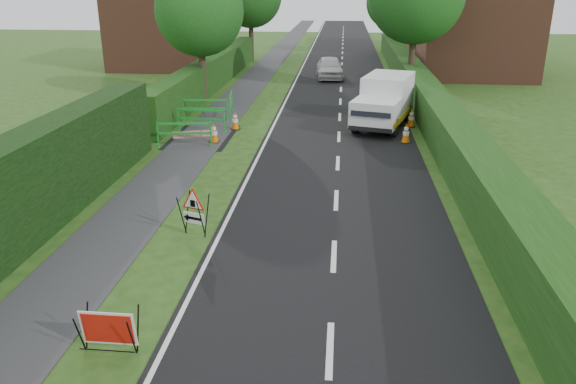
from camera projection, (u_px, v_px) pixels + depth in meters
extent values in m
plane|color=#224614|center=(218.00, 273.00, 12.18)|extent=(120.00, 120.00, 0.00)
cube|color=black|center=(342.00, 60.00, 44.53)|extent=(6.00, 90.00, 0.02)
cube|color=#2D2D30|center=(273.00, 59.00, 45.02)|extent=(2.00, 90.00, 0.02)
cube|color=#14380F|center=(213.00, 87.00, 33.10)|extent=(1.00, 24.00, 1.80)
cube|color=#14380F|center=(425.00, 114.00, 26.49)|extent=(1.20, 50.00, 1.50)
cube|color=brown|center=(167.00, 28.00, 40.02)|extent=(7.00, 7.00, 5.50)
cube|color=brown|center=(475.00, 33.00, 36.28)|extent=(7.00, 7.00, 5.50)
cube|color=brown|center=(452.00, 19.00, 49.22)|extent=(7.00, 7.00, 5.50)
cylinder|color=#2D2116|center=(203.00, 76.00, 28.88)|extent=(0.36, 0.36, 2.62)
sphere|color=#134716|center=(199.00, 11.00, 27.75)|extent=(4.40, 4.40, 4.40)
cylinder|color=#2D2116|center=(411.00, 64.00, 31.56)|extent=(0.36, 0.36, 2.97)
cylinder|color=#2D2116|center=(251.00, 42.00, 43.74)|extent=(0.36, 0.36, 2.80)
cylinder|color=#2D2116|center=(390.00, 41.00, 46.54)|extent=(0.36, 0.36, 2.45)
sphere|color=#134716|center=(392.00, 2.00, 45.47)|extent=(4.20, 4.20, 4.20)
cylinder|color=black|center=(80.00, 335.00, 9.37)|extent=(0.03, 0.28, 0.78)
cylinder|color=black|center=(87.00, 325.00, 9.64)|extent=(0.03, 0.28, 0.78)
cylinder|color=black|center=(132.00, 338.00, 9.29)|extent=(0.03, 0.28, 0.78)
cylinder|color=black|center=(138.00, 328.00, 9.55)|extent=(0.03, 0.28, 0.78)
cylinder|color=black|center=(107.00, 350.00, 9.41)|extent=(0.96, 0.03, 0.02)
cube|color=white|center=(108.00, 328.00, 9.42)|extent=(0.96, 0.12, 0.68)
cube|color=red|center=(108.00, 329.00, 9.41)|extent=(0.87, 0.10, 0.59)
cylinder|color=black|center=(182.00, 215.00, 13.77)|extent=(0.13, 0.31, 1.05)
cylinder|color=black|center=(188.00, 212.00, 13.99)|extent=(0.13, 0.31, 1.05)
cylinder|color=black|center=(201.00, 219.00, 13.55)|extent=(0.13, 0.31, 1.05)
cylinder|color=black|center=(207.00, 215.00, 13.78)|extent=(0.13, 0.31, 1.05)
cube|color=white|center=(194.00, 218.00, 13.78)|extent=(0.56, 0.21, 0.28)
cube|color=black|center=(194.00, 218.00, 13.77)|extent=(0.40, 0.14, 0.07)
cone|color=black|center=(186.00, 217.00, 13.86)|extent=(0.18, 0.20, 0.17)
cube|color=black|center=(193.00, 204.00, 13.63)|extent=(0.13, 0.05, 0.17)
cube|color=silver|center=(388.00, 95.00, 24.53)|extent=(2.52, 3.28, 1.74)
cube|color=silver|center=(376.00, 113.00, 22.73)|extent=(2.24, 2.29, 1.06)
cube|color=black|center=(371.00, 111.00, 21.85)|extent=(1.58, 0.63, 0.49)
cube|color=#E5BA0C|center=(362.00, 112.00, 24.35)|extent=(1.23, 4.29, 0.22)
cube|color=#E5BA0C|center=(404.00, 116.00, 23.73)|extent=(1.23, 4.29, 0.22)
cube|color=black|center=(370.00, 129.00, 22.12)|extent=(1.73, 0.58, 0.18)
cylinder|color=black|center=(356.00, 124.00, 23.16)|extent=(0.40, 0.75, 0.72)
cylinder|color=black|center=(395.00, 128.00, 22.61)|extent=(0.40, 0.75, 0.72)
cylinder|color=black|center=(372.00, 110.00, 25.69)|extent=(0.40, 0.75, 0.72)
cylinder|color=black|center=(407.00, 113.00, 25.14)|extent=(0.40, 0.75, 0.72)
cube|color=black|center=(405.00, 142.00, 21.87)|extent=(0.38, 0.38, 0.04)
cone|color=orange|center=(406.00, 132.00, 21.73)|extent=(0.32, 0.32, 0.75)
cylinder|color=white|center=(406.00, 133.00, 21.74)|extent=(0.25, 0.25, 0.14)
cylinder|color=white|center=(406.00, 129.00, 21.68)|extent=(0.17, 0.17, 0.10)
cube|color=black|center=(411.00, 126.00, 24.25)|extent=(0.38, 0.38, 0.04)
cone|color=orange|center=(411.00, 117.00, 24.11)|extent=(0.32, 0.32, 0.75)
cylinder|color=white|center=(411.00, 118.00, 24.12)|extent=(0.25, 0.25, 0.14)
cylinder|color=white|center=(412.00, 114.00, 24.06)|extent=(0.17, 0.17, 0.10)
cube|color=black|center=(389.00, 118.00, 25.78)|extent=(0.38, 0.38, 0.04)
cone|color=orange|center=(390.00, 109.00, 25.64)|extent=(0.32, 0.32, 0.75)
cylinder|color=white|center=(390.00, 110.00, 25.66)|extent=(0.25, 0.25, 0.14)
cylinder|color=white|center=(390.00, 106.00, 25.59)|extent=(0.17, 0.17, 0.10)
cube|color=black|center=(214.00, 142.00, 21.92)|extent=(0.38, 0.38, 0.04)
cone|color=orange|center=(214.00, 132.00, 21.78)|extent=(0.32, 0.32, 0.75)
cylinder|color=white|center=(214.00, 133.00, 21.79)|extent=(0.25, 0.25, 0.14)
cylinder|color=white|center=(214.00, 128.00, 21.72)|extent=(0.17, 0.17, 0.10)
cube|color=black|center=(235.00, 129.00, 23.83)|extent=(0.38, 0.38, 0.04)
cone|color=orange|center=(235.00, 120.00, 23.69)|extent=(0.32, 0.32, 0.75)
cylinder|color=white|center=(235.00, 121.00, 23.70)|extent=(0.25, 0.25, 0.14)
cylinder|color=white|center=(235.00, 116.00, 23.64)|extent=(0.17, 0.17, 0.10)
cube|color=#1A8F2A|center=(158.00, 135.00, 21.08)|extent=(0.06, 0.06, 1.00)
cube|color=#1A8F2A|center=(211.00, 134.00, 21.12)|extent=(0.06, 0.06, 1.00)
cube|color=#1A8F2A|center=(184.00, 124.00, 20.95)|extent=(1.99, 0.29, 0.08)
cube|color=#1A8F2A|center=(184.00, 133.00, 21.08)|extent=(1.99, 0.29, 0.08)
cube|color=#1A8F2A|center=(159.00, 147.00, 21.25)|extent=(0.10, 0.35, 0.04)
cube|color=#1A8F2A|center=(212.00, 147.00, 21.29)|extent=(0.10, 0.35, 0.04)
cube|color=#1A8F2A|center=(178.00, 119.00, 23.42)|extent=(0.05, 0.05, 1.00)
cube|color=#1A8F2A|center=(224.00, 121.00, 23.06)|extent=(0.05, 0.05, 1.00)
cube|color=#1A8F2A|center=(200.00, 110.00, 23.10)|extent=(2.00, 0.24, 0.08)
cube|color=#1A8F2A|center=(201.00, 119.00, 23.23)|extent=(2.00, 0.24, 0.08)
cube|color=#1A8F2A|center=(179.00, 130.00, 23.59)|extent=(0.09, 0.35, 0.04)
cube|color=#1A8F2A|center=(225.00, 133.00, 23.24)|extent=(0.09, 0.35, 0.04)
cube|color=#1A8F2A|center=(183.00, 109.00, 25.20)|extent=(0.05, 0.05, 1.00)
cube|color=#1A8F2A|center=(228.00, 110.00, 25.17)|extent=(0.05, 0.05, 1.00)
cube|color=#1A8F2A|center=(205.00, 100.00, 25.04)|extent=(2.00, 0.21, 0.08)
cube|color=#1A8F2A|center=(205.00, 108.00, 25.17)|extent=(2.00, 0.21, 0.08)
cube|color=#1A8F2A|center=(184.00, 120.00, 25.37)|extent=(0.09, 0.35, 0.04)
cube|color=#1A8F2A|center=(228.00, 120.00, 25.34)|extent=(0.09, 0.35, 0.04)
cube|color=#1A8F2A|center=(230.00, 109.00, 25.31)|extent=(0.06, 0.06, 1.00)
cube|color=#1A8F2A|center=(232.00, 100.00, 27.18)|extent=(0.06, 0.06, 1.00)
cube|color=#1A8F2A|center=(231.00, 95.00, 26.09)|extent=(0.34, 1.99, 0.08)
cube|color=#1A8F2A|center=(231.00, 103.00, 26.23)|extent=(0.34, 1.99, 0.08)
cube|color=#1A8F2A|center=(230.00, 119.00, 25.48)|extent=(0.35, 0.11, 0.04)
cube|color=#1A8F2A|center=(232.00, 110.00, 27.35)|extent=(0.35, 0.11, 0.04)
cube|color=red|center=(193.00, 145.00, 21.52)|extent=(1.42, 0.55, 0.25)
imported|color=silver|center=(330.00, 67.00, 35.98)|extent=(1.93, 4.11, 1.36)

